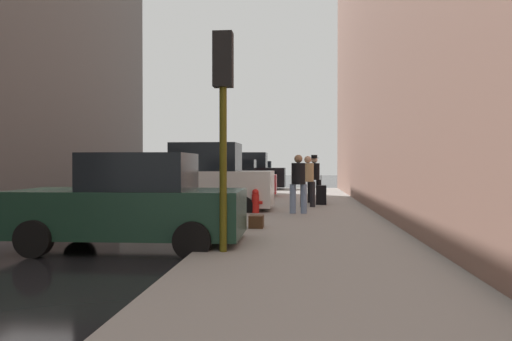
% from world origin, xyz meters
% --- Properties ---
extents(ground_plane, '(120.00, 120.00, 0.00)m').
position_xyz_m(ground_plane, '(0.00, 0.00, 0.00)').
color(ground_plane, black).
extents(sidewalk, '(4.00, 40.00, 0.15)m').
position_xyz_m(sidewalk, '(6.00, 0.00, 0.07)').
color(sidewalk, gray).
rests_on(sidewalk, ground_plane).
extents(parked_dark_green_sedan, '(4.23, 2.11, 1.79)m').
position_xyz_m(parked_dark_green_sedan, '(2.65, -1.28, 0.85)').
color(parked_dark_green_sedan, '#193828').
rests_on(parked_dark_green_sedan, ground_plane).
extents(parked_white_van, '(4.63, 2.12, 2.25)m').
position_xyz_m(parked_white_van, '(2.65, 5.28, 1.03)').
color(parked_white_van, silver).
rests_on(parked_white_van, ground_plane).
extents(parked_red_hatchback, '(4.23, 2.12, 1.79)m').
position_xyz_m(parked_red_hatchback, '(2.65, 12.05, 0.85)').
color(parked_red_hatchback, '#B2191E').
rests_on(parked_red_hatchback, ground_plane).
extents(parked_black_suv, '(4.61, 2.09, 2.25)m').
position_xyz_m(parked_black_suv, '(2.65, 18.44, 1.03)').
color(parked_black_suv, black).
rests_on(parked_black_suv, ground_plane).
extents(parked_silver_sedan, '(4.24, 2.13, 1.79)m').
position_xyz_m(parked_silver_sedan, '(2.65, 24.82, 0.85)').
color(parked_silver_sedan, '#B7BABF').
rests_on(parked_silver_sedan, ground_plane).
extents(fire_hydrant, '(0.42, 0.22, 0.70)m').
position_xyz_m(fire_hydrant, '(4.45, 4.30, 0.50)').
color(fire_hydrant, red).
rests_on(fire_hydrant, sidewalk).
extents(traffic_light, '(0.32, 0.32, 3.60)m').
position_xyz_m(traffic_light, '(4.50, -2.19, 2.76)').
color(traffic_light, '#514C0F').
rests_on(traffic_light, sidewalk).
extents(pedestrian_with_fedora, '(0.51, 0.43, 1.78)m').
position_xyz_m(pedestrian_with_fedora, '(6.29, 8.37, 1.14)').
color(pedestrian_with_fedora, black).
rests_on(pedestrian_with_fedora, sidewalk).
extents(pedestrian_in_tan_coat, '(0.51, 0.42, 1.71)m').
position_xyz_m(pedestrian_in_tan_coat, '(6.02, 6.47, 1.10)').
color(pedestrian_in_tan_coat, black).
rests_on(pedestrian_in_tan_coat, sidewalk).
extents(pedestrian_in_jeans, '(0.50, 0.40, 1.71)m').
position_xyz_m(pedestrian_in_jeans, '(5.71, 4.25, 1.10)').
color(pedestrian_in_jeans, '#728CB2').
rests_on(pedestrian_in_jeans, sidewalk).
extents(rolling_suitcase, '(0.37, 0.56, 1.04)m').
position_xyz_m(rolling_suitcase, '(6.51, 7.59, 0.49)').
color(rolling_suitcase, black).
rests_on(rolling_suitcase, sidewalk).
extents(duffel_bag, '(0.32, 0.44, 0.28)m').
position_xyz_m(duffel_bag, '(4.77, 0.91, 0.29)').
color(duffel_bag, '#472D19').
rests_on(duffel_bag, sidewalk).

